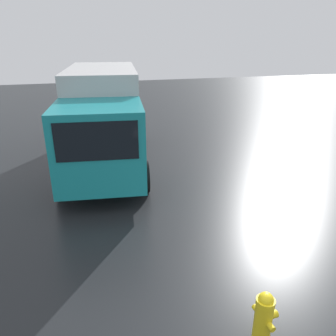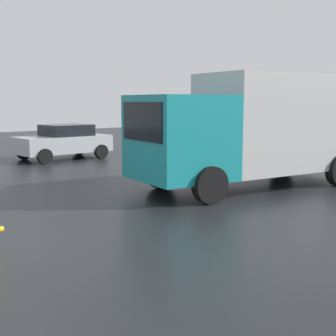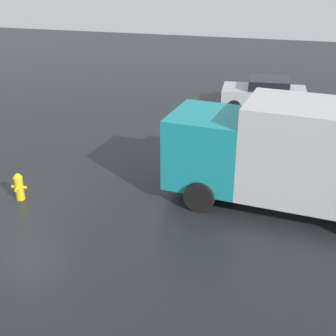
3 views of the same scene
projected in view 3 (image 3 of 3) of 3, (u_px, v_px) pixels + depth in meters
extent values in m
plane|color=black|center=(21.00, 199.00, 14.13)|extent=(60.00, 60.00, 0.00)
cylinder|color=yellow|center=(20.00, 189.00, 13.99)|extent=(0.26, 0.26, 0.66)
cylinder|color=yellow|center=(18.00, 178.00, 13.84)|extent=(0.27, 0.27, 0.08)
sphere|color=yellow|center=(18.00, 177.00, 13.82)|extent=(0.22, 0.22, 0.22)
cylinder|color=yellow|center=(16.00, 190.00, 13.80)|extent=(0.12, 0.11, 0.11)
cylinder|color=yellow|center=(25.00, 188.00, 13.93)|extent=(0.11, 0.10, 0.09)
cylinder|color=yellow|center=(14.00, 187.00, 13.99)|extent=(0.11, 0.10, 0.09)
cube|color=teal|center=(209.00, 148.00, 13.89)|extent=(2.42, 2.51, 2.11)
cube|color=black|center=(174.00, 130.00, 14.07)|extent=(0.25, 1.90, 0.93)
cube|color=#BCBCBC|center=(334.00, 156.00, 12.62)|extent=(5.07, 2.81, 2.71)
cylinder|color=black|center=(199.00, 197.00, 13.35)|extent=(0.93, 0.38, 0.90)
cylinder|color=black|center=(221.00, 165.00, 15.26)|extent=(0.93, 0.38, 0.90)
cube|color=#ADB2B7|center=(264.00, 95.00, 21.91)|extent=(3.94, 2.08, 0.68)
cube|color=black|center=(269.00, 83.00, 21.63)|extent=(1.94, 1.73, 0.47)
cylinder|color=black|center=(234.00, 106.00, 21.46)|extent=(0.61, 0.24, 0.60)
cylinder|color=black|center=(236.00, 95.00, 23.09)|extent=(0.61, 0.24, 0.60)
cylinder|color=black|center=(292.00, 110.00, 21.01)|extent=(0.61, 0.24, 0.60)
cylinder|color=black|center=(290.00, 98.00, 22.64)|extent=(0.61, 0.24, 0.60)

